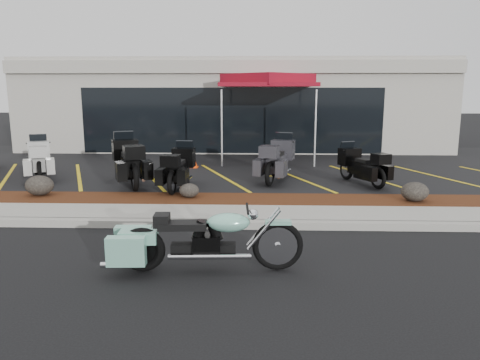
{
  "coord_description": "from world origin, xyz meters",
  "views": [
    {
      "loc": [
        1.0,
        -8.2,
        2.79
      ],
      "look_at": [
        0.67,
        1.2,
        0.93
      ],
      "focal_mm": 35.0,
      "sensor_mm": 36.0,
      "label": 1
    }
  ],
  "objects_px": {
    "touring_white": "(39,154)",
    "traffic_cone": "(193,160)",
    "popup_canopy": "(268,82)",
    "hero_cruiser": "(278,239)"
  },
  "relations": [
    {
      "from": "touring_white",
      "to": "traffic_cone",
      "type": "height_order",
      "value": "touring_white"
    },
    {
      "from": "hero_cruiser",
      "to": "touring_white",
      "type": "bearing_deg",
      "value": 131.36
    },
    {
      "from": "hero_cruiser",
      "to": "traffic_cone",
      "type": "relative_size",
      "value": 5.78
    },
    {
      "from": "traffic_cone",
      "to": "hero_cruiser",
      "type": "bearing_deg",
      "value": -74.02
    },
    {
      "from": "traffic_cone",
      "to": "popup_canopy",
      "type": "height_order",
      "value": "popup_canopy"
    },
    {
      "from": "touring_white",
      "to": "traffic_cone",
      "type": "bearing_deg",
      "value": -96.86
    },
    {
      "from": "traffic_cone",
      "to": "popup_canopy",
      "type": "relative_size",
      "value": 0.12
    },
    {
      "from": "hero_cruiser",
      "to": "popup_canopy",
      "type": "distance_m",
      "value": 10.78
    },
    {
      "from": "touring_white",
      "to": "popup_canopy",
      "type": "xyz_separation_m",
      "value": [
        7.08,
        3.32,
        2.23
      ]
    },
    {
      "from": "hero_cruiser",
      "to": "popup_canopy",
      "type": "xyz_separation_m",
      "value": [
        0.06,
        10.49,
        2.49
      ]
    }
  ]
}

